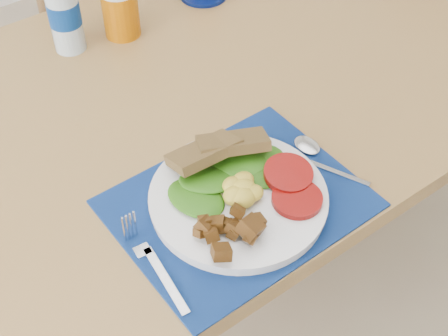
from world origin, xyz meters
The scene contains 9 objects.
ground centered at (0.00, 0.00, 0.00)m, with size 4.00×4.00×0.00m, color gray.
table centered at (0.00, 0.20, 0.67)m, with size 1.40×0.90×0.75m.
chair_far centered at (-0.01, 0.87, 0.54)m, with size 0.47×0.46×1.05m.
placemat centered at (-0.17, -0.09, 0.75)m, with size 0.40×0.32×0.00m, color #041032.
breakfast_plate centered at (-0.18, -0.09, 0.77)m, with size 0.29×0.29×0.07m.
fork centered at (-0.35, -0.11, 0.76)m, with size 0.03×0.19×0.00m.
spoon centered at (0.01, -0.08, 0.76)m, with size 0.06×0.17×0.00m.
water_bottle centered at (-0.19, 0.48, 0.85)m, with size 0.07×0.07×0.23m.
juice_glass centered at (-0.07, 0.46, 0.81)m, with size 0.08×0.08×0.11m, color #AE5804.
Camera 1 is at (-0.59, -0.62, 1.55)m, focal length 50.00 mm.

